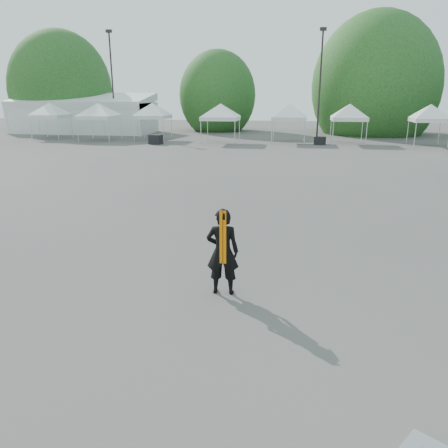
# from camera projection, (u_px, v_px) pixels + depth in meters

# --- Properties ---
(ground) EXTENTS (120.00, 120.00, 0.00)m
(ground) POSITION_uv_depth(u_px,v_px,m) (250.00, 255.00, 11.74)
(ground) COLOR #474442
(ground) RESTS_ON ground
(marquee) EXTENTS (15.00, 6.25, 4.23)m
(marquee) POSITION_uv_depth(u_px,v_px,m) (84.00, 114.00, 47.66)
(marquee) COLOR silver
(marquee) RESTS_ON ground
(light_pole_west) EXTENTS (0.60, 0.25, 10.30)m
(light_pole_west) POSITION_uv_depth(u_px,v_px,m) (112.00, 77.00, 45.00)
(light_pole_west) COLOR black
(light_pole_west) RESTS_ON ground
(light_pole_east) EXTENTS (0.60, 0.25, 9.80)m
(light_pole_east) POSITION_uv_depth(u_px,v_px,m) (320.00, 78.00, 39.93)
(light_pole_east) COLOR black
(light_pole_east) RESTS_ON ground
(tree_far_w) EXTENTS (4.80, 4.80, 7.30)m
(tree_far_w) POSITION_uv_depth(u_px,v_px,m) (61.00, 90.00, 50.37)
(tree_far_w) COLOR #382314
(tree_far_w) RESTS_ON ground
(tree_mid_w) EXTENTS (4.16, 4.16, 6.33)m
(tree_mid_w) POSITION_uv_depth(u_px,v_px,m) (218.00, 95.00, 49.65)
(tree_mid_w) COLOR #382314
(tree_mid_w) RESTS_ON ground
(tree_mid_e) EXTENTS (5.12, 5.12, 7.79)m
(tree_mid_e) POSITION_uv_depth(u_px,v_px,m) (375.00, 87.00, 45.81)
(tree_mid_e) COLOR #382314
(tree_mid_e) RESTS_ON ground
(tent_a) EXTENTS (4.10, 4.10, 3.88)m
(tent_a) POSITION_uv_depth(u_px,v_px,m) (49.00, 106.00, 41.17)
(tent_a) COLOR silver
(tent_a) RESTS_ON ground
(tent_b) EXTENTS (4.40, 4.40, 3.88)m
(tent_b) POSITION_uv_depth(u_px,v_px,m) (98.00, 106.00, 39.53)
(tent_b) COLOR silver
(tent_b) RESTS_ON ground
(tent_c) EXTENTS (4.16, 4.16, 3.88)m
(tent_c) POSITION_uv_depth(u_px,v_px,m) (152.00, 106.00, 39.90)
(tent_c) COLOR silver
(tent_c) RESTS_ON ground
(tent_d) EXTENTS (4.40, 4.40, 3.88)m
(tent_d) POSITION_uv_depth(u_px,v_px,m) (221.00, 107.00, 37.54)
(tent_d) COLOR silver
(tent_d) RESTS_ON ground
(tent_e) EXTENTS (4.17, 4.17, 3.88)m
(tent_e) POSITION_uv_depth(u_px,v_px,m) (290.00, 107.00, 37.52)
(tent_e) COLOR silver
(tent_e) RESTS_ON ground
(tent_f) EXTENTS (4.10, 4.10, 3.88)m
(tent_f) POSITION_uv_depth(u_px,v_px,m) (350.00, 107.00, 36.79)
(tent_f) COLOR silver
(tent_f) RESTS_ON ground
(tent_g) EXTENTS (3.90, 3.90, 3.88)m
(tent_g) POSITION_uv_depth(u_px,v_px,m) (431.00, 108.00, 35.33)
(tent_g) COLOR silver
(tent_g) RESTS_ON ground
(man) EXTENTS (0.72, 0.50, 1.90)m
(man) POSITION_uv_depth(u_px,v_px,m) (223.00, 252.00, 9.27)
(man) COLOR black
(man) RESTS_ON ground
(crate_west) EXTENTS (1.14, 0.96, 0.80)m
(crate_west) POSITION_uv_depth(u_px,v_px,m) (156.00, 139.00, 37.16)
(crate_west) COLOR black
(crate_west) RESTS_ON ground
(crate_mid) EXTENTS (1.02, 0.90, 0.67)m
(crate_mid) POSITION_uv_depth(u_px,v_px,m) (320.00, 141.00, 36.78)
(crate_mid) COLOR black
(crate_mid) RESTS_ON ground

